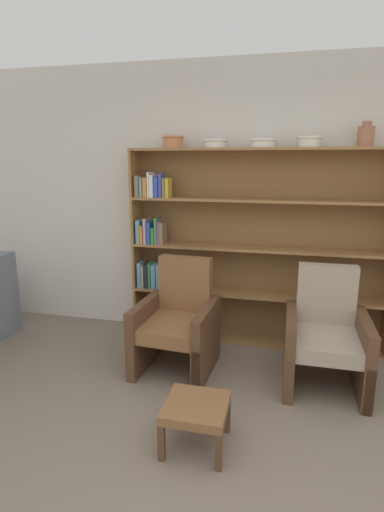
% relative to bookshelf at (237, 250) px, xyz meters
% --- Properties ---
extents(wall_back, '(12.00, 0.06, 2.75)m').
position_rel_bookshelf_xyz_m(wall_back, '(0.32, 0.16, 0.44)').
color(wall_back, silver).
rests_on(wall_back, ground).
extents(bookshelf, '(2.49, 0.30, 1.92)m').
position_rel_bookshelf_xyz_m(bookshelf, '(0.00, 0.00, 0.00)').
color(bookshelf, olive).
rests_on(bookshelf, ground).
extents(bowl_slate, '(0.21, 0.21, 0.12)m').
position_rel_bookshelf_xyz_m(bowl_slate, '(-0.64, -0.03, 1.05)').
color(bowl_slate, '#C67547').
rests_on(bowl_slate, bookshelf).
extents(bowl_terracotta, '(0.23, 0.23, 0.08)m').
position_rel_bookshelf_xyz_m(bowl_terracotta, '(-0.23, -0.03, 1.03)').
color(bowl_terracotta, silver).
rests_on(bowl_terracotta, bookshelf).
extents(bowl_brass, '(0.25, 0.25, 0.08)m').
position_rel_bookshelf_xyz_m(bowl_brass, '(0.22, -0.03, 1.03)').
color(bowl_brass, silver).
rests_on(bowl_brass, bookshelf).
extents(bowl_stoneware, '(0.22, 0.22, 0.09)m').
position_rel_bookshelf_xyz_m(bowl_stoneware, '(0.62, -0.03, 1.04)').
color(bowl_stoneware, silver).
rests_on(bowl_stoneware, bookshelf).
extents(vase_tall, '(0.14, 0.14, 0.21)m').
position_rel_bookshelf_xyz_m(vase_tall, '(1.09, -0.03, 1.08)').
color(vase_tall, '#A36647').
rests_on(vase_tall, bookshelf).
extents(armchair_leather, '(0.69, 0.73, 0.96)m').
position_rel_bookshelf_xyz_m(armchair_leather, '(-0.42, -0.70, -0.53)').
color(armchair_leather, brown).
rests_on(armchair_leather, ground).
extents(armchair_cushioned, '(0.65, 0.69, 0.96)m').
position_rel_bookshelf_xyz_m(armchair_cushioned, '(0.82, -0.70, -0.53)').
color(armchair_cushioned, brown).
rests_on(armchair_cushioned, ground).
extents(footstool, '(0.40, 0.40, 0.31)m').
position_rel_bookshelf_xyz_m(footstool, '(-0.04, -1.68, -0.68)').
color(footstool, brown).
rests_on(footstool, ground).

